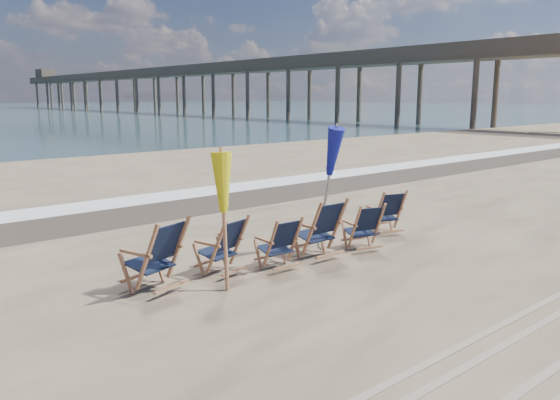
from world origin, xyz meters
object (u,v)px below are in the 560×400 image
(beach_chair_0, at_px, (179,250))
(beach_chair_1, at_px, (240,242))
(umbrella_yellow, at_px, (224,190))
(beach_chair_3, at_px, (338,226))
(fishing_pier, at_px, (174,84))
(umbrella_blue, at_px, (327,155))
(beach_chair_5, at_px, (401,211))
(beach_chair_4, at_px, (379,226))
(beach_chair_2, at_px, (295,241))

(beach_chair_0, distance_m, beach_chair_1, 1.10)
(beach_chair_1, relative_size, umbrella_yellow, 0.49)
(beach_chair_0, distance_m, beach_chair_3, 2.92)
(beach_chair_0, relative_size, fishing_pier, 0.01)
(umbrella_blue, distance_m, fishing_pier, 81.56)
(beach_chair_1, xyz_separation_m, umbrella_yellow, (-0.65, -0.54, 0.98))
(beach_chair_0, bearing_deg, beach_chair_5, 161.34)
(beach_chair_5, bearing_deg, fishing_pier, -98.34)
(fishing_pier, bearing_deg, beach_chair_4, -116.68)
(beach_chair_4, xyz_separation_m, umbrella_yellow, (-3.31, 0.06, 1.01))
(beach_chair_0, relative_size, beach_chair_4, 1.24)
(beach_chair_0, bearing_deg, beach_chair_3, 154.39)
(beach_chair_5, relative_size, umbrella_yellow, 0.47)
(fishing_pier, bearing_deg, beach_chair_1, -118.52)
(beach_chair_4, bearing_deg, beach_chair_0, 7.36)
(beach_chair_4, bearing_deg, beach_chair_3, 4.66)
(beach_chair_2, relative_size, beach_chair_4, 1.00)
(beach_chair_3, bearing_deg, beach_chair_0, -7.04)
(beach_chair_2, bearing_deg, fishing_pier, -114.96)
(beach_chair_1, bearing_deg, beach_chair_5, 163.90)
(beach_chair_2, bearing_deg, beach_chair_0, -9.55)
(beach_chair_0, xyz_separation_m, beach_chair_3, (2.89, -0.42, -0.01))
(beach_chair_4, height_order, beach_chair_5, beach_chair_5)
(beach_chair_2, xyz_separation_m, fishing_pier, (38.56, 72.86, 4.21))
(beach_chair_2, height_order, beach_chair_5, beach_chair_5)
(umbrella_blue, bearing_deg, umbrella_yellow, -167.59)
(beach_chair_1, distance_m, fishing_pier, 82.54)
(beach_chair_2, distance_m, beach_chair_4, 1.87)
(beach_chair_1, height_order, umbrella_blue, umbrella_blue)
(beach_chair_0, distance_m, beach_chair_5, 5.02)
(beach_chair_1, relative_size, beach_chair_4, 1.07)
(beach_chair_4, distance_m, umbrella_yellow, 3.46)
(beach_chair_2, distance_m, beach_chair_3, 0.99)
(umbrella_yellow, bearing_deg, beach_chair_0, 130.00)
(beach_chair_2, height_order, fishing_pier, fishing_pier)
(beach_chair_1, xyz_separation_m, beach_chair_3, (1.79, -0.42, 0.06))
(beach_chair_1, height_order, beach_chair_2, beach_chair_1)
(fishing_pier, bearing_deg, umbrella_blue, -117.33)
(beach_chair_0, bearing_deg, umbrella_yellow, 112.61)
(beach_chair_4, height_order, umbrella_blue, umbrella_blue)
(beach_chair_3, relative_size, fishing_pier, 0.01)
(beach_chair_4, bearing_deg, beach_chair_5, -142.51)
(beach_chair_0, xyz_separation_m, umbrella_yellow, (0.45, -0.54, 0.91))
(beach_chair_0, height_order, fishing_pier, fishing_pier)
(beach_chair_5, bearing_deg, beach_chair_3, 25.86)
(beach_chair_0, distance_m, umbrella_blue, 3.26)
(umbrella_yellow, height_order, fishing_pier, fishing_pier)
(beach_chair_4, bearing_deg, beach_chair_2, 10.94)
(beach_chair_3, bearing_deg, beach_chair_5, -170.66)
(beach_chair_2, distance_m, umbrella_blue, 1.77)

